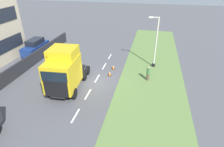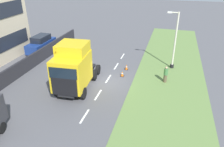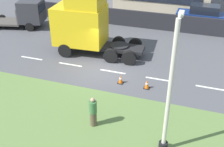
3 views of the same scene
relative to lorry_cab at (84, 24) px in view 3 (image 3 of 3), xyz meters
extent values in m
plane|color=#515156|center=(-2.29, -2.35, -2.25)|extent=(120.00, 120.00, 0.00)
cube|color=#607F42|center=(-8.29, -2.35, -2.25)|extent=(7.00, 44.00, 0.01)
cube|color=white|center=(-2.29, -9.45, -2.25)|extent=(0.16, 1.80, 0.00)
cube|color=white|center=(-2.29, -6.25, -2.25)|extent=(0.16, 1.80, 0.00)
cube|color=white|center=(-2.29, -3.05, -2.25)|extent=(0.16, 1.80, 0.00)
cube|color=white|center=(-2.29, 0.15, -2.25)|extent=(0.16, 1.80, 0.00)
cube|color=white|center=(-2.29, 3.35, -2.25)|extent=(0.16, 1.80, 0.00)
cube|color=#232328|center=(6.71, -2.35, -1.48)|extent=(0.25, 24.00, 1.55)
cube|color=black|center=(0.08, -1.22, -1.59)|extent=(1.87, 6.77, 0.24)
cube|color=gold|center=(-0.02, 0.28, -0.07)|extent=(2.82, 3.85, 2.80)
cube|color=black|center=(-0.15, 2.15, -0.68)|extent=(2.19, 0.21, 1.57)
cube|color=black|center=(-0.15, 2.15, 0.55)|extent=(2.31, 0.22, 0.90)
cube|color=gold|center=(0.02, -0.27, 1.78)|extent=(2.60, 2.55, 0.90)
cylinder|color=black|center=(0.18, -2.72, -1.41)|extent=(1.51, 1.51, 0.12)
cylinder|color=black|center=(-1.26, 1.04, -1.73)|extent=(0.39, 1.06, 1.04)
cylinder|color=black|center=(1.11, 1.20, -1.73)|extent=(0.39, 1.06, 1.04)
cylinder|color=black|center=(-1.02, -2.47, -1.73)|extent=(0.39, 1.06, 1.04)
cylinder|color=black|center=(1.35, -2.30, -1.73)|extent=(0.39, 1.06, 1.04)
cylinder|color=black|center=(-0.93, -3.80, -1.73)|extent=(0.39, 1.06, 1.04)
cylinder|color=black|center=(1.44, -3.64, -1.73)|extent=(0.39, 1.06, 1.04)
cube|color=#333338|center=(3.44, 6.80, -0.68)|extent=(2.55, 2.48, 1.98)
cube|color=black|center=(3.69, 5.80, -0.29)|extent=(1.83, 0.48, 0.71)
cube|color=#4C4742|center=(2.75, 9.62, -1.76)|extent=(2.96, 4.17, 0.18)
cube|color=#4C4742|center=(3.19, 7.84, -0.98)|extent=(2.09, 0.60, 1.39)
cylinder|color=black|center=(4.40, 7.04, -1.85)|extent=(0.42, 0.83, 0.80)
cylinder|color=black|center=(2.48, 6.57, -1.85)|extent=(0.42, 0.83, 0.80)
cylinder|color=black|center=(3.57, 10.42, -1.85)|extent=(0.42, 0.83, 0.80)
cube|color=navy|center=(8.49, -8.18, -1.41)|extent=(1.88, 4.71, 1.14)
cube|color=black|center=(8.49, -8.30, -0.46)|extent=(1.58, 2.59, 0.76)
cylinder|color=black|center=(7.64, -6.65, -1.93)|extent=(0.21, 0.64, 0.64)
cylinder|color=black|center=(9.37, -6.66, -1.93)|extent=(0.21, 0.64, 0.64)
cylinder|color=black|center=(7.61, -9.69, -1.93)|extent=(0.21, 0.64, 0.64)
cylinder|color=black|center=(9.34, -9.71, -1.93)|extent=(0.21, 0.64, 0.64)
cylinder|color=black|center=(-8.42, -7.55, -2.05)|extent=(0.41, 0.41, 0.40)
cylinder|color=beige|center=(-8.42, -7.55, 0.85)|extent=(0.19, 0.19, 6.20)
cylinder|color=beige|center=(-7.97, -7.55, 3.84)|extent=(0.90, 0.13, 0.13)
cube|color=silver|center=(-7.52, -7.55, 3.84)|extent=(0.44, 0.20, 0.16)
cylinder|color=brown|center=(-7.88, -3.91, -1.85)|extent=(0.34, 0.34, 0.80)
cylinder|color=#3F723F|center=(-7.88, -3.91, -1.13)|extent=(0.39, 0.39, 0.64)
sphere|color=tan|center=(-7.88, -3.91, -0.70)|extent=(0.22, 0.22, 0.22)
cube|color=black|center=(-3.60, -5.71, -2.24)|extent=(0.36, 0.36, 0.03)
cone|color=orange|center=(-3.60, -5.71, -1.95)|extent=(0.28, 0.28, 0.55)
cylinder|color=white|center=(-3.60, -5.71, -1.92)|extent=(0.17, 0.17, 0.07)
cube|color=black|center=(-3.53, -4.00, -2.24)|extent=(0.36, 0.36, 0.03)
cone|color=orange|center=(-3.53, -4.00, -1.95)|extent=(0.28, 0.28, 0.55)
cylinder|color=white|center=(-3.53, -4.00, -1.92)|extent=(0.17, 0.17, 0.07)
camera|label=1|loc=(-7.89, 14.47, 8.31)|focal=30.00mm
camera|label=2|loc=(-7.97, 15.79, 8.12)|focal=35.00mm
camera|label=3|loc=(-18.10, -8.40, 7.10)|focal=45.00mm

